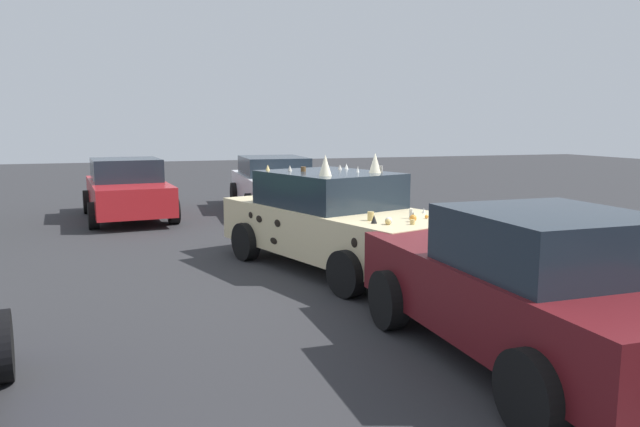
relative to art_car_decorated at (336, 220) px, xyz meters
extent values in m
plane|color=#2D2D30|center=(-0.05, -0.02, -0.77)|extent=(60.00, 60.00, 0.00)
cube|color=beige|center=(-0.05, -0.02, -0.14)|extent=(4.75, 3.08, 0.71)
cube|color=#1E2833|center=(0.18, 0.06, 0.49)|extent=(2.46, 2.21, 0.55)
cylinder|color=black|center=(-1.06, -1.32, -0.45)|extent=(0.68, 0.41, 0.64)
cylinder|color=black|center=(-1.64, 0.42, -0.45)|extent=(0.68, 0.41, 0.64)
cylinder|color=black|center=(1.53, -0.46, -0.45)|extent=(0.68, 0.41, 0.64)
cylinder|color=black|center=(0.96, 1.28, -0.45)|extent=(0.68, 0.41, 0.64)
ellipsoid|color=black|center=(-0.76, -1.20, -0.15)|extent=(0.13, 0.06, 0.08)
ellipsoid|color=black|center=(0.56, 1.13, -0.01)|extent=(0.18, 0.08, 0.12)
ellipsoid|color=black|center=(0.03, 0.96, 0.00)|extent=(0.17, 0.07, 0.12)
ellipsoid|color=black|center=(0.14, 0.99, -0.30)|extent=(0.20, 0.08, 0.11)
ellipsoid|color=black|center=(1.13, 1.32, -0.22)|extent=(0.17, 0.07, 0.14)
ellipsoid|color=black|center=(-1.48, -1.44, -0.19)|extent=(0.15, 0.07, 0.15)
ellipsoid|color=black|center=(0.33, -0.84, -0.15)|extent=(0.12, 0.06, 0.14)
ellipsoid|color=black|center=(1.67, -0.39, -0.11)|extent=(0.18, 0.08, 0.14)
ellipsoid|color=black|center=(-1.76, 0.36, -0.01)|extent=(0.12, 0.06, 0.13)
ellipsoid|color=black|center=(-0.89, -1.24, -0.13)|extent=(0.18, 0.08, 0.09)
ellipsoid|color=black|center=(0.82, 1.22, 0.03)|extent=(0.13, 0.06, 0.11)
ellipsoid|color=black|center=(1.78, -0.36, -0.30)|extent=(0.15, 0.07, 0.15)
sphere|color=silver|center=(-1.80, -0.10, 0.27)|extent=(0.10, 0.10, 0.10)
cone|color=silver|center=(-1.06, -1.01, 0.26)|extent=(0.06, 0.06, 0.08)
cone|color=black|center=(-1.67, 0.05, 0.28)|extent=(0.10, 0.10, 0.11)
sphere|color=orange|center=(-1.72, -0.50, 0.27)|extent=(0.10, 0.10, 0.10)
cylinder|color=silver|center=(-1.44, -0.61, 0.29)|extent=(0.07, 0.07, 0.14)
sphere|color=orange|center=(-1.52, -0.81, 0.25)|extent=(0.05, 0.05, 0.05)
sphere|color=orange|center=(-1.87, -0.84, 0.27)|extent=(0.09, 0.09, 0.09)
cone|color=black|center=(-1.52, -0.60, 0.27)|extent=(0.09, 0.09, 0.10)
cylinder|color=tan|center=(-1.44, 0.00, 0.28)|extent=(0.10, 0.10, 0.12)
sphere|color=tan|center=(-1.82, -0.08, 0.26)|extent=(0.08, 0.08, 0.08)
cylinder|color=tan|center=(-1.91, -0.39, 0.25)|extent=(0.07, 0.07, 0.07)
cylinder|color=#51381E|center=(0.42, 0.41, 0.80)|extent=(0.09, 0.09, 0.08)
cone|color=silver|center=(0.64, -0.42, 0.82)|extent=(0.08, 0.08, 0.10)
cylinder|color=gray|center=(-0.24, -0.68, 0.82)|extent=(0.06, 0.06, 0.11)
cone|color=silver|center=(-0.03, -0.36, 0.82)|extent=(0.06, 0.06, 0.10)
cone|color=gray|center=(0.61, 0.59, 0.81)|extent=(0.08, 0.08, 0.09)
cone|color=tan|center=(0.81, 0.92, 0.82)|extent=(0.09, 0.09, 0.10)
cone|color=gray|center=(0.66, -0.30, 0.81)|extent=(0.09, 0.09, 0.08)
cylinder|color=tan|center=(-0.20, 0.24, 0.82)|extent=(0.11, 0.11, 0.10)
cone|color=beige|center=(-0.20, -0.58, 0.92)|extent=(0.19, 0.19, 0.32)
cone|color=beige|center=(-0.51, 0.35, 0.92)|extent=(0.19, 0.19, 0.32)
cube|color=white|center=(6.61, -0.61, -0.16)|extent=(4.54, 1.94, 0.67)
cube|color=#1E2833|center=(6.83, -0.62, 0.42)|extent=(2.29, 1.70, 0.49)
cylinder|color=black|center=(5.19, -1.44, -0.44)|extent=(0.65, 0.25, 0.65)
cylinder|color=black|center=(5.26, 0.35, -0.44)|extent=(0.65, 0.25, 0.65)
cylinder|color=black|center=(7.96, -1.56, -0.44)|extent=(0.65, 0.25, 0.65)
cylinder|color=black|center=(8.03, 0.23, -0.44)|extent=(0.65, 0.25, 0.65)
cube|color=#5B1419|center=(-4.17, -0.47, -0.14)|extent=(4.01, 1.72, 0.69)
cube|color=#1E2833|center=(-4.48, -0.47, 0.48)|extent=(1.68, 1.57, 0.54)
cylinder|color=black|center=(-2.94, 0.41, -0.43)|extent=(0.67, 0.22, 0.67)
cylinder|color=black|center=(-2.93, -1.33, -0.43)|extent=(0.67, 0.22, 0.67)
cylinder|color=black|center=(-5.42, 0.39, -0.43)|extent=(0.67, 0.22, 0.67)
cube|color=red|center=(6.38, 3.17, -0.18)|extent=(4.34, 2.12, 0.66)
cube|color=#1E2833|center=(6.53, 3.18, 0.43)|extent=(1.97, 1.74, 0.54)
cylinder|color=black|center=(5.17, 2.17, -0.47)|extent=(0.62, 0.28, 0.60)
cylinder|color=black|center=(5.00, 3.91, -0.47)|extent=(0.62, 0.28, 0.60)
cylinder|color=black|center=(7.76, 2.43, -0.47)|extent=(0.62, 0.28, 0.60)
cylinder|color=black|center=(7.58, 4.17, -0.47)|extent=(0.62, 0.28, 0.60)
camera|label=1|loc=(-8.86, 3.14, 1.52)|focal=33.36mm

